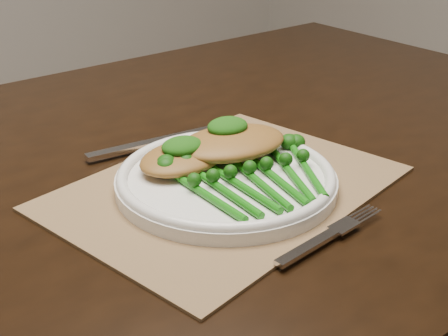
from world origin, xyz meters
TOP-DOWN VIEW (x-y plane):
  - placemat at (-0.10, -0.17)m, footprint 0.45×0.36m
  - dinner_plate at (-0.10, -0.17)m, footprint 0.27×0.27m
  - knife at (-0.11, -0.01)m, footprint 0.22×0.05m
  - fork at (-0.08, -0.33)m, footprint 0.17×0.03m
  - chicken_fillet_left at (-0.13, -0.12)m, footprint 0.14×0.10m
  - chicken_fillet_right at (-0.06, -0.14)m, footprint 0.16×0.12m
  - pesto_dollop_left at (-0.13, -0.12)m, footprint 0.05×0.05m
  - pesto_dollop_right at (-0.06, -0.12)m, footprint 0.06×0.05m
  - broccolini_bundle at (-0.09, -0.22)m, footprint 0.20×0.21m

SIDE VIEW (x-z plane):
  - placemat at x=-0.10m, z-range 0.75..0.75m
  - fork at x=-0.08m, z-range 0.76..0.76m
  - knife at x=-0.11m, z-range 0.75..0.76m
  - dinner_plate at x=-0.10m, z-range 0.75..0.78m
  - broccolini_bundle at x=-0.09m, z-range 0.76..0.79m
  - chicken_fillet_left at x=-0.13m, z-range 0.77..0.79m
  - chicken_fillet_right at x=-0.06m, z-range 0.78..0.80m
  - pesto_dollop_left at x=-0.13m, z-range 0.79..0.81m
  - pesto_dollop_right at x=-0.06m, z-range 0.80..0.82m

